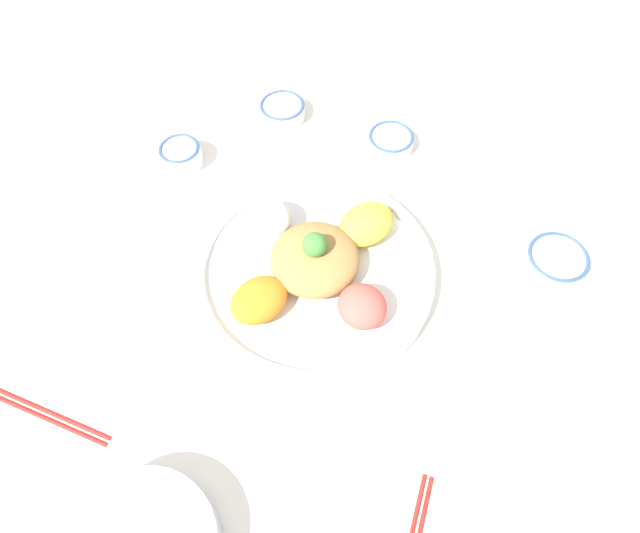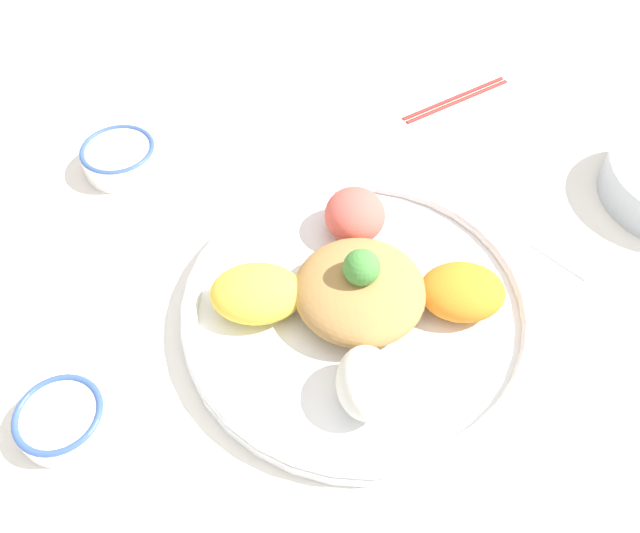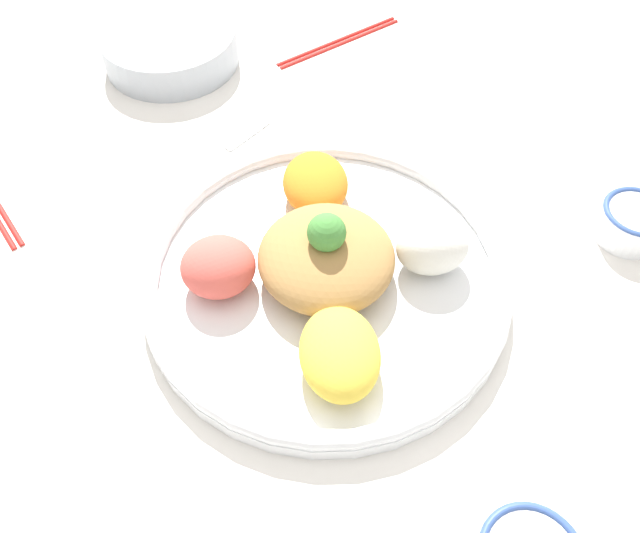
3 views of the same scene
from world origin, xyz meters
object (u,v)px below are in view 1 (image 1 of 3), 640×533
Objects in this scene: sauce_bowl_red at (181,155)px; rice_bowl_blue at (391,140)px; salad_platter at (316,266)px; sauce_bowl_dark at (556,261)px; serving_spoon_main at (193,400)px; chopsticks_pair_far at (43,413)px; rice_bowl_plain at (282,110)px.

rice_bowl_blue is at bearing -57.58° from sauce_bowl_red.
sauce_bowl_dark is (0.20, -0.37, -0.00)m from salad_platter.
serving_spoon_main is at bearing 137.88° from sauce_bowl_dark.
chopsticks_pair_far reaches higher than serving_spoon_main.
sauce_bowl_dark is 0.66m from serving_spoon_main.
salad_platter is 0.48m from chopsticks_pair_far.
chopsticks_pair_far is at bearing -169.37° from sauce_bowl_red.
sauce_bowl_red is 0.88× the size of rice_bowl_blue.
sauce_bowl_dark is 1.11× the size of rice_bowl_plain.
rice_bowl_blue is 0.64m from serving_spoon_main.
sauce_bowl_red reaches higher than chopsticks_pair_far.
sauce_bowl_red is 0.85× the size of rice_bowl_plain.
sauce_bowl_dark is at bearing -102.02° from rice_bowl_plain.
chopsticks_pair_far is (-0.52, -0.10, -0.02)m from sauce_bowl_red.
chopsticks_pair_far is 1.94× the size of serving_spoon_main.
rice_bowl_plain is at bearing -29.20° from sauce_bowl_red.
salad_platter reaches higher than rice_bowl_plain.
sauce_bowl_dark is at bearing -62.06° from salad_platter.
salad_platter is 3.93× the size of sauce_bowl_dark.
sauce_bowl_dark reaches higher than serving_spoon_main.
sauce_bowl_dark is at bearing 28.74° from serving_spoon_main.
salad_platter is 0.41m from rice_bowl_plain.
chopsticks_pair_far is (-0.75, 0.26, -0.01)m from rice_bowl_blue.
rice_bowl_plain reaches higher than rice_bowl_blue.
sauce_bowl_red is at bearing 95.86° from chopsticks_pair_far.
sauce_bowl_dark is (0.08, -0.73, -0.00)m from sauce_bowl_red.
rice_bowl_blue reaches higher than serving_spoon_main.
salad_platter is 0.35m from rice_bowl_blue.
rice_bowl_blue is 0.40× the size of chopsticks_pair_far.
sauce_bowl_red is 0.77× the size of sauce_bowl_dark.
rice_bowl_blue is 0.88× the size of sauce_bowl_dark.
sauce_bowl_dark reaches higher than rice_bowl_blue.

